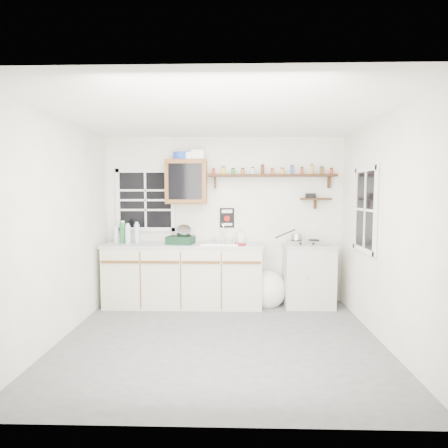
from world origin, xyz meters
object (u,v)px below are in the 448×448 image
object	(u,v)px
dish_rack	(182,238)
hotplate	(305,242)
main_cabinet	(184,274)
right_cabinet	(308,275)
spice_shelf	(272,175)
upper_cabinet	(186,182)

from	to	relation	value
dish_rack	hotplate	xyz separation A→B (m)	(1.80, 0.04, -0.07)
main_cabinet	dish_rack	bearing A→B (deg)	-120.64
right_cabinet	spice_shelf	xyz separation A→B (m)	(-0.52, 0.19, 1.47)
upper_cabinet	dish_rack	xyz separation A→B (m)	(-0.06, -0.18, -0.81)
main_cabinet	dish_rack	size ratio (longest dim) A/B	5.50
right_cabinet	dish_rack	distance (m)	1.94
main_cabinet	spice_shelf	xyz separation A→B (m)	(1.31, 0.21, 1.47)
main_cabinet	right_cabinet	xyz separation A→B (m)	(1.83, 0.03, -0.01)
spice_shelf	dish_rack	world-z (taller)	spice_shelf
right_cabinet	hotplate	size ratio (longest dim) A/B	1.76
main_cabinet	upper_cabinet	size ratio (longest dim) A/B	3.55
right_cabinet	upper_cabinet	distance (m)	2.26
upper_cabinet	dish_rack	size ratio (longest dim) A/B	1.55
right_cabinet	hotplate	distance (m)	0.49
hotplate	right_cabinet	bearing A→B (deg)	20.83
right_cabinet	hotplate	world-z (taller)	hotplate
upper_cabinet	spice_shelf	xyz separation A→B (m)	(1.28, 0.07, 0.10)
dish_rack	right_cabinet	bearing A→B (deg)	12.83
main_cabinet	right_cabinet	distance (m)	1.84
upper_cabinet	hotplate	size ratio (longest dim) A/B	1.26
main_cabinet	right_cabinet	world-z (taller)	main_cabinet
spice_shelf	dish_rack	distance (m)	1.64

